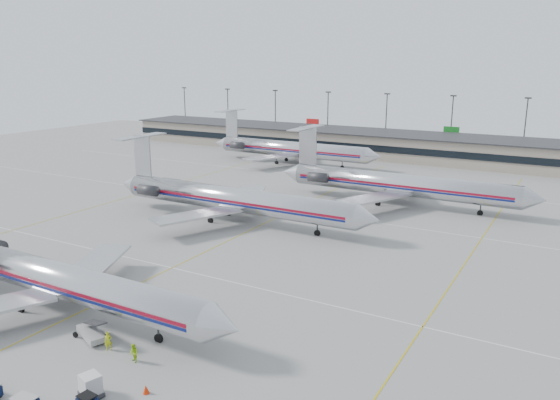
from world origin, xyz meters
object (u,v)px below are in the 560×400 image
Objects in this scene: jet_second_row at (230,198)px; uld_container at (91,386)px; belt_loader at (92,332)px; jet_foreground at (50,277)px.

jet_second_row is 46.00m from uld_container.
uld_container is at bearing -19.72° from belt_loader.
uld_container is 9.07m from belt_loader.
jet_foreground is 34.06m from jet_second_row.
belt_loader is (-6.73, 6.07, -0.25)m from uld_container.
jet_second_row is (-2.08, 34.00, 0.23)m from jet_foreground.
uld_container is 0.43× the size of belt_loader.
belt_loader is (8.39, -2.52, -2.66)m from jet_foreground.
jet_second_row reaches higher than belt_loader.
jet_foreground reaches higher than belt_loader.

